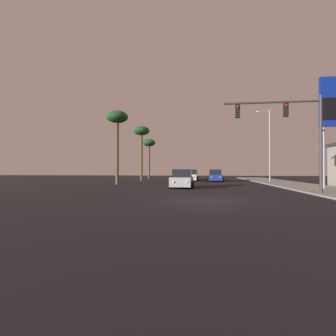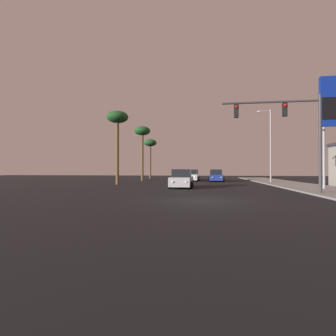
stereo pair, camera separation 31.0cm
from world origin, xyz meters
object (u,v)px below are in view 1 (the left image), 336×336
object	(u,v)px
palm_tree_near	(117,121)
gas_station_sign	(333,108)
palm_tree_mid	(141,134)
car_white	(191,176)
palm_tree_far	(149,145)
car_silver	(182,179)
street_lamp	(269,142)
car_blue	(215,176)
car_grey	(192,175)
traffic_light_mast	(293,125)

from	to	relation	value
palm_tree_near	gas_station_sign	bearing A→B (deg)	-15.40
gas_station_sign	palm_tree_mid	xyz separation A→B (m)	(-19.32, 15.45, 0.39)
car_white	palm_tree_far	bearing A→B (deg)	-49.97
gas_station_sign	car_silver	bearing A→B (deg)	174.74
car_silver	street_lamp	xyz separation A→B (m)	(10.09, 10.24, 4.36)
car_blue	palm_tree_mid	xyz separation A→B (m)	(-10.75, 0.75, 6.25)
car_blue	car_white	xyz separation A→B (m)	(-3.49, 0.93, 0.00)
car_white	palm_tree_far	world-z (taller)	palm_tree_far
car_silver	gas_station_sign	world-z (taller)	gas_station_sign
car_silver	car_white	xyz separation A→B (m)	(0.20, 14.50, 0.00)
gas_station_sign	palm_tree_near	xyz separation A→B (m)	(-19.77, 5.45, 0.46)
car_grey	palm_tree_far	xyz separation A→B (m)	(-8.17, 4.56, 5.59)
traffic_light_mast	palm_tree_mid	world-z (taller)	palm_tree_mid
car_blue	street_lamp	distance (m)	8.43
palm_tree_far	car_white	bearing A→B (deg)	-50.37
car_blue	palm_tree_far	size ratio (longest dim) A/B	0.59
gas_station_sign	palm_tree_far	distance (m)	32.48
car_grey	palm_tree_far	distance (m)	10.90
car_blue	street_lamp	xyz separation A→B (m)	(6.40, -3.33, 4.36)
street_lamp	palm_tree_far	xyz separation A→B (m)	(-18.02, 14.07, 1.23)
palm_tree_near	palm_tree_far	distance (m)	20.02
street_lamp	palm_tree_far	distance (m)	22.90
car_blue	palm_tree_far	xyz separation A→B (m)	(-11.62, 10.75, 5.59)
car_silver	car_white	world-z (taller)	same
car_grey	car_white	xyz separation A→B (m)	(-0.04, -5.26, 0.00)
car_silver	street_lamp	world-z (taller)	street_lamp
gas_station_sign	car_blue	bearing A→B (deg)	120.23
car_white	palm_tree_near	xyz separation A→B (m)	(-7.71, -10.18, 6.31)
gas_station_sign	palm_tree_near	bearing A→B (deg)	164.60
car_white	palm_tree_mid	world-z (taller)	palm_tree_mid
car_grey	street_lamp	xyz separation A→B (m)	(9.85, -9.51, 4.36)
car_blue	palm_tree_far	world-z (taller)	palm_tree_far
car_grey	palm_tree_far	size ratio (longest dim) A/B	0.59
car_silver	palm_tree_near	world-z (taller)	palm_tree_near
street_lamp	traffic_light_mast	bearing A→B (deg)	-98.40
palm_tree_near	palm_tree_mid	distance (m)	10.01
car_silver	palm_tree_mid	size ratio (longest dim) A/B	0.54
traffic_light_mast	gas_station_sign	bearing A→B (deg)	42.46
traffic_light_mast	palm_tree_near	bearing A→B (deg)	148.17
gas_station_sign	palm_tree_mid	bearing A→B (deg)	141.36
car_grey	palm_tree_far	bearing A→B (deg)	-31.40
palm_tree_near	car_silver	bearing A→B (deg)	-29.89
car_silver	car_white	distance (m)	14.50
gas_station_sign	palm_tree_mid	size ratio (longest dim) A/B	1.11
palm_tree_far	car_grey	bearing A→B (deg)	-29.16
car_white	gas_station_sign	xyz separation A→B (m)	(12.06, -15.63, 5.86)
car_silver	street_lamp	distance (m)	15.03
car_grey	car_silver	bearing A→B (deg)	87.06
car_white	traffic_light_mast	distance (m)	21.48
car_grey	car_white	bearing A→B (deg)	87.32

